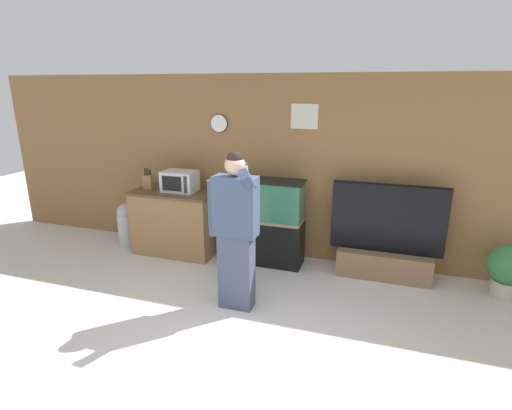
% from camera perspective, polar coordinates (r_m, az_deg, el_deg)
% --- Properties ---
extents(ground_plane, '(18.00, 18.00, 0.00)m').
position_cam_1_polar(ground_plane, '(3.81, -4.55, -23.14)').
color(ground_plane, beige).
extents(wall_back_paneled, '(10.00, 0.08, 2.60)m').
position_cam_1_polar(wall_back_paneled, '(5.67, 5.87, 5.07)').
color(wall_back_paneled, olive).
rests_on(wall_back_paneled, ground_plane).
extents(counter_island, '(1.25, 0.63, 0.95)m').
position_cam_1_polar(counter_island, '(6.09, -11.44, -2.40)').
color(counter_island, olive).
rests_on(counter_island, ground_plane).
extents(microwave, '(0.49, 0.34, 0.30)m').
position_cam_1_polar(microwave, '(5.91, -10.83, 3.36)').
color(microwave, silver).
rests_on(microwave, counter_island).
extents(knife_block, '(0.15, 0.10, 0.32)m').
position_cam_1_polar(knife_block, '(6.16, -15.13, 3.23)').
color(knife_block, olive).
rests_on(knife_block, counter_island).
extents(aquarium_on_stand, '(0.97, 0.39, 1.22)m').
position_cam_1_polar(aquarium_on_stand, '(5.57, 1.81, -2.48)').
color(aquarium_on_stand, black).
rests_on(aquarium_on_stand, ground_plane).
extents(tv_on_stand, '(1.43, 0.40, 1.26)m').
position_cam_1_polar(tv_on_stand, '(5.52, 17.89, -6.21)').
color(tv_on_stand, brown).
rests_on(tv_on_stand, ground_plane).
extents(person_standing, '(0.57, 0.43, 1.80)m').
position_cam_1_polar(person_standing, '(4.35, -3.02, -3.51)').
color(person_standing, '#424C66').
rests_on(person_standing, ground_plane).
extents(potted_plant, '(0.48, 0.48, 0.66)m').
position_cam_1_polar(potted_plant, '(5.60, 32.35, -7.64)').
color(potted_plant, '#B2A899').
rests_on(potted_plant, ground_plane).
extents(trash_bin, '(0.30, 0.30, 0.68)m').
position_cam_1_polar(trash_bin, '(6.61, -17.88, -2.54)').
color(trash_bin, '#B7B7BC').
rests_on(trash_bin, ground_plane).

